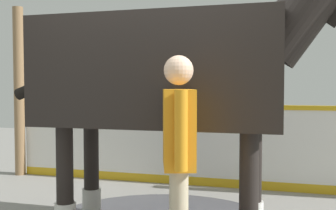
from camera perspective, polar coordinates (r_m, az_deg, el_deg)
The scene contains 4 objects.
barrier_wall at distance 5.68m, azimuth 4.36°, elevation -6.06°, with size 0.10×5.53×1.14m.
roof_post_far at distance 6.71m, azimuth -20.32°, elevation 1.81°, with size 0.16×0.16×2.62m, color olive.
horse at distance 3.77m, azimuth 0.57°, elevation 4.52°, with size 1.00×3.63×2.66m.
handler at distance 2.97m, azimuth 1.50°, elevation -6.36°, with size 0.63×0.35×1.62m.
Camera 1 is at (3.35, 1.18, 1.40)m, focal length 43.08 mm.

